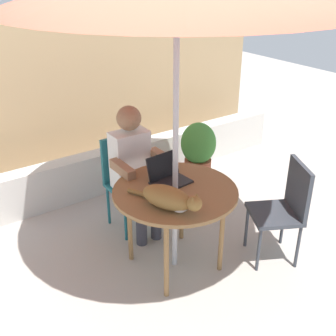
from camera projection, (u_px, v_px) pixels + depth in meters
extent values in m
plane|color=#ADA399|center=(175.00, 264.00, 3.64)|extent=(14.00, 14.00, 0.00)
cube|color=tan|center=(62.00, 97.00, 4.90)|extent=(5.64, 0.08, 1.85)
cube|color=beige|center=(95.00, 173.00, 4.66)|extent=(5.08, 0.20, 0.47)
cylinder|color=olive|center=(175.00, 191.00, 3.32)|extent=(1.00, 1.00, 0.03)
cylinder|color=olive|center=(182.00, 206.00, 3.83)|extent=(0.04, 0.04, 0.71)
cylinder|color=olive|center=(130.00, 225.00, 3.55)|extent=(0.04, 0.04, 0.71)
cylinder|color=olive|center=(166.00, 259.00, 3.14)|extent=(0.04, 0.04, 0.71)
cylinder|color=olive|center=(222.00, 235.00, 3.42)|extent=(0.04, 0.04, 0.71)
cylinder|color=#B7B7BC|center=(176.00, 144.00, 3.14)|extent=(0.04, 0.04, 2.25)
cube|color=#1E606B|center=(131.00, 187.00, 3.97)|extent=(0.40, 0.40, 0.04)
cube|color=#1E606B|center=(121.00, 157.00, 4.00)|extent=(0.40, 0.04, 0.44)
cylinder|color=#1E606B|center=(138.00, 195.00, 4.28)|extent=(0.03, 0.03, 0.42)
cylinder|color=#1E606B|center=(108.00, 205.00, 4.11)|extent=(0.03, 0.03, 0.42)
cylinder|color=#1E606B|center=(126.00, 221.00, 3.86)|extent=(0.03, 0.03, 0.42)
cylinder|color=#1E606B|center=(156.00, 210.00, 4.03)|extent=(0.03, 0.03, 0.42)
cube|color=#33383F|center=(274.00, 214.00, 3.54)|extent=(0.54, 0.54, 0.04)
cube|color=#33383F|center=(299.00, 188.00, 3.46)|extent=(0.22, 0.37, 0.44)
cylinder|color=#33383F|center=(298.00, 247.00, 3.52)|extent=(0.03, 0.03, 0.42)
cylinder|color=#33383F|center=(283.00, 224.00, 3.82)|extent=(0.03, 0.03, 0.42)
cylinder|color=#33383F|center=(247.00, 227.00, 3.78)|extent=(0.03, 0.03, 0.42)
cylinder|color=#33383F|center=(259.00, 250.00, 3.48)|extent=(0.03, 0.03, 0.42)
cube|color=white|center=(130.00, 159.00, 3.84)|extent=(0.34, 0.20, 0.54)
sphere|color=#936B4C|center=(129.00, 118.00, 3.65)|extent=(0.22, 0.22, 0.22)
cube|color=#383842|center=(132.00, 189.00, 3.79)|extent=(0.12, 0.30, 0.12)
cylinder|color=#383842|center=(141.00, 223.00, 3.80)|extent=(0.10, 0.10, 0.46)
cube|color=#383842|center=(147.00, 184.00, 3.87)|extent=(0.12, 0.30, 0.12)
cylinder|color=#383842|center=(156.00, 217.00, 3.88)|extent=(0.10, 0.10, 0.46)
cube|color=#936B4C|center=(122.00, 169.00, 3.56)|extent=(0.08, 0.32, 0.08)
cube|color=#936B4C|center=(162.00, 157.00, 3.76)|extent=(0.08, 0.32, 0.08)
cube|color=black|center=(171.00, 182.00, 3.41)|extent=(0.32, 0.24, 0.02)
cube|color=black|center=(163.00, 166.00, 3.43)|extent=(0.30, 0.08, 0.20)
cube|color=black|center=(162.00, 166.00, 3.44)|extent=(0.30, 0.08, 0.20)
ellipsoid|color=olive|center=(167.00, 197.00, 3.04)|extent=(0.33, 0.44, 0.17)
sphere|color=olive|center=(194.00, 204.00, 2.92)|extent=(0.11, 0.11, 0.11)
ellipsoid|color=white|center=(180.00, 206.00, 3.01)|extent=(0.16, 0.16, 0.09)
cylinder|color=olive|center=(138.00, 193.00, 3.22)|extent=(0.11, 0.18, 0.04)
cone|color=olive|center=(193.00, 199.00, 2.88)|extent=(0.04, 0.04, 0.03)
cone|color=olive|center=(197.00, 196.00, 2.92)|extent=(0.04, 0.04, 0.03)
cylinder|color=#9E5138|center=(197.00, 172.00, 4.84)|extent=(0.31, 0.31, 0.33)
ellipsoid|color=#3D7F33|center=(198.00, 143.00, 4.68)|extent=(0.39, 0.39, 0.47)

